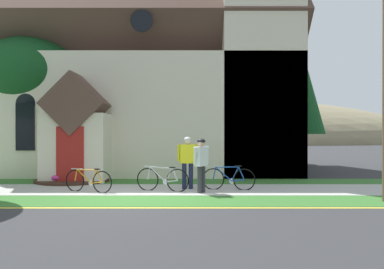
{
  "coord_description": "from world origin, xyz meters",
  "views": [
    {
      "loc": [
        1.67,
        -11.46,
        1.88
      ],
      "look_at": [
        1.63,
        2.63,
        1.81
      ],
      "focal_mm": 38.33,
      "sensor_mm": 36.0,
      "label": 1
    }
  ],
  "objects_px": {
    "church_sign": "(76,150)",
    "bicycle_black": "(164,179)",
    "yard_deciduous_tree": "(32,75)",
    "bicycle_white": "(90,180)",
    "cyclist_in_yellow_jersey": "(203,161)",
    "cyclist_in_orange_jersey": "(189,158)",
    "bicycle_blue": "(230,178)",
    "roadside_conifer": "(295,77)"
  },
  "relations": [
    {
      "from": "cyclist_in_orange_jersey",
      "to": "yard_deciduous_tree",
      "type": "height_order",
      "value": "yard_deciduous_tree"
    },
    {
      "from": "bicycle_black",
      "to": "bicycle_blue",
      "type": "distance_m",
      "value": 2.17
    },
    {
      "from": "bicycle_black",
      "to": "cyclist_in_yellow_jersey",
      "type": "height_order",
      "value": "cyclist_in_yellow_jersey"
    },
    {
      "from": "bicycle_white",
      "to": "roadside_conifer",
      "type": "distance_m",
      "value": 13.82
    },
    {
      "from": "bicycle_white",
      "to": "yard_deciduous_tree",
      "type": "bearing_deg",
      "value": 126.18
    },
    {
      "from": "bicycle_white",
      "to": "bicycle_blue",
      "type": "distance_m",
      "value": 4.49
    },
    {
      "from": "bicycle_black",
      "to": "yard_deciduous_tree",
      "type": "distance_m",
      "value": 9.14
    },
    {
      "from": "church_sign",
      "to": "cyclist_in_orange_jersey",
      "type": "xyz_separation_m",
      "value": [
        4.42,
        -2.34,
        -0.16
      ]
    },
    {
      "from": "bicycle_black",
      "to": "bicycle_blue",
      "type": "bearing_deg",
      "value": 7.74
    },
    {
      "from": "bicycle_black",
      "to": "church_sign",
      "type": "bearing_deg",
      "value": 142.17
    },
    {
      "from": "bicycle_white",
      "to": "yard_deciduous_tree",
      "type": "height_order",
      "value": "yard_deciduous_tree"
    },
    {
      "from": "church_sign",
      "to": "cyclist_in_yellow_jersey",
      "type": "xyz_separation_m",
      "value": [
        4.85,
        -3.2,
        -0.19
      ]
    },
    {
      "from": "church_sign",
      "to": "roadside_conifer",
      "type": "relative_size",
      "value": 0.24
    },
    {
      "from": "church_sign",
      "to": "roadside_conifer",
      "type": "xyz_separation_m",
      "value": [
        10.15,
        6.58,
        3.75
      ]
    },
    {
      "from": "church_sign",
      "to": "yard_deciduous_tree",
      "type": "xyz_separation_m",
      "value": [
        -2.67,
        2.43,
        3.25
      ]
    },
    {
      "from": "bicycle_black",
      "to": "roadside_conifer",
      "type": "relative_size",
      "value": 0.21
    },
    {
      "from": "yard_deciduous_tree",
      "to": "cyclist_in_yellow_jersey",
      "type": "bearing_deg",
      "value": -36.77
    },
    {
      "from": "church_sign",
      "to": "bicycle_black",
      "type": "height_order",
      "value": "church_sign"
    },
    {
      "from": "church_sign",
      "to": "cyclist_in_yellow_jersey",
      "type": "relative_size",
      "value": 1.15
    },
    {
      "from": "cyclist_in_yellow_jersey",
      "to": "roadside_conifer",
      "type": "xyz_separation_m",
      "value": [
        5.3,
        9.77,
        3.94
      ]
    },
    {
      "from": "church_sign",
      "to": "bicycle_black",
      "type": "bearing_deg",
      "value": -37.83
    },
    {
      "from": "church_sign",
      "to": "bicycle_black",
      "type": "distance_m",
      "value": 4.66
    },
    {
      "from": "bicycle_black",
      "to": "cyclist_in_orange_jersey",
      "type": "height_order",
      "value": "cyclist_in_orange_jersey"
    },
    {
      "from": "church_sign",
      "to": "yard_deciduous_tree",
      "type": "distance_m",
      "value": 4.86
    },
    {
      "from": "church_sign",
      "to": "bicycle_white",
      "type": "height_order",
      "value": "church_sign"
    },
    {
      "from": "bicycle_white",
      "to": "roadside_conifer",
      "type": "height_order",
      "value": "roadside_conifer"
    },
    {
      "from": "church_sign",
      "to": "cyclist_in_yellow_jersey",
      "type": "height_order",
      "value": "church_sign"
    },
    {
      "from": "cyclist_in_orange_jersey",
      "to": "bicycle_white",
      "type": "bearing_deg",
      "value": -167.79
    },
    {
      "from": "bicycle_white",
      "to": "cyclist_in_orange_jersey",
      "type": "distance_m",
      "value": 3.25
    },
    {
      "from": "bicycle_black",
      "to": "cyclist_in_yellow_jersey",
      "type": "distance_m",
      "value": 1.42
    },
    {
      "from": "bicycle_black",
      "to": "yard_deciduous_tree",
      "type": "bearing_deg",
      "value": 140.23
    },
    {
      "from": "bicycle_white",
      "to": "cyclist_in_orange_jersey",
      "type": "height_order",
      "value": "cyclist_in_orange_jersey"
    },
    {
      "from": "cyclist_in_orange_jersey",
      "to": "yard_deciduous_tree",
      "type": "distance_m",
      "value": 9.2
    },
    {
      "from": "cyclist_in_orange_jersey",
      "to": "bicycle_blue",
      "type": "bearing_deg",
      "value": -7.88
    },
    {
      "from": "bicycle_blue",
      "to": "roadside_conifer",
      "type": "xyz_separation_m",
      "value": [
        4.38,
        9.1,
        4.56
      ]
    },
    {
      "from": "church_sign",
      "to": "roadside_conifer",
      "type": "distance_m",
      "value": 12.66
    },
    {
      "from": "bicycle_white",
      "to": "church_sign",
      "type": "bearing_deg",
      "value": 113.4
    },
    {
      "from": "bicycle_black",
      "to": "cyclist_in_yellow_jersey",
      "type": "relative_size",
      "value": 1.01
    },
    {
      "from": "church_sign",
      "to": "cyclist_in_orange_jersey",
      "type": "height_order",
      "value": "church_sign"
    },
    {
      "from": "bicycle_blue",
      "to": "cyclist_in_orange_jersey",
      "type": "height_order",
      "value": "cyclist_in_orange_jersey"
    },
    {
      "from": "bicycle_white",
      "to": "roadside_conifer",
      "type": "relative_size",
      "value": 0.2
    },
    {
      "from": "bicycle_white",
      "to": "bicycle_black",
      "type": "distance_m",
      "value": 2.33
    }
  ]
}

